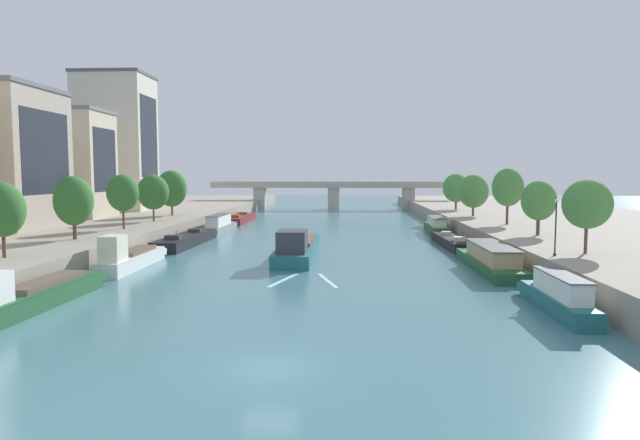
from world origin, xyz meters
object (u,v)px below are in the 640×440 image
object	(u,v)px
moored_boat_right_end	(490,259)
tree_left_end_of_row	(74,201)
moored_boat_right_gap_after	(451,241)
tree_right_third	(473,191)
moored_boat_left_second	(240,219)
moored_boat_left_near	(130,258)
tree_left_midway	(123,193)
tree_right_midway	(456,188)
moored_boat_right_near	(436,226)
tree_left_far	(172,189)
tree_right_far	(539,201)
moored_boat_left_lone	(31,295)
bridge_far	(334,192)
tree_left_distant	(2,210)
tree_right_past_mid	(508,187)
moored_boat_right_lone	(558,296)
lamppost_right_bank	(556,225)
tree_right_second	(587,204)
moored_boat_left_far	(220,224)
moored_boat_left_upstream	(187,240)
barge_midriver	(298,247)
tree_left_past_mid	(153,192)

from	to	relation	value
moored_boat_right_end	tree_left_end_of_row	xyz separation A→B (m)	(-39.69, 2.61, 5.03)
moored_boat_right_gap_after	tree_right_third	size ratio (longest dim) A/B	2.25
moored_boat_left_second	moored_boat_left_near	bearing A→B (deg)	-90.50
tree_left_midway	tree_right_midway	distance (m)	59.04
moored_boat_right_end	tree_left_end_of_row	bearing A→B (deg)	176.24
moored_boat_right_near	tree_right_third	size ratio (longest dim) A/B	2.09
tree_left_far	tree_right_far	xyz separation A→B (m)	(47.10, -25.10, -0.53)
moored_boat_right_gap_after	tree_left_far	world-z (taller)	tree_left_far
moored_boat_left_lone	tree_left_midway	bearing A→B (deg)	101.63
moored_boat_left_lone	moored_boat_right_end	world-z (taller)	moored_boat_left_lone
tree_left_far	bridge_far	xyz separation A→B (m)	(23.74, 52.27, -2.10)
tree_right_far	moored_boat_left_lone	bearing A→B (deg)	-148.48
tree_left_distant	tree_right_third	size ratio (longest dim) A/B	0.91
moored_boat_right_gap_after	tree_left_midway	size ratio (longest dim) A/B	2.24
moored_boat_left_lone	moored_boat_left_near	size ratio (longest dim) A/B	1.16
tree_right_past_mid	moored_boat_left_second	bearing A→B (deg)	145.24
moored_boat_right_lone	tree_right_far	xyz separation A→B (m)	(6.78, 23.67, 4.84)
tree_left_far	lamppost_right_bank	size ratio (longest dim) A/B	1.57
moored_boat_left_lone	tree_left_far	world-z (taller)	tree_left_far
moored_boat_right_gap_after	tree_right_second	bearing A→B (deg)	-72.23
tree_left_end_of_row	tree_left_far	xyz separation A→B (m)	(-0.36, 30.99, 0.39)
moored_boat_right_lone	tree_left_far	world-z (taller)	tree_left_far
tree_right_third	tree_right_midway	world-z (taller)	tree_right_midway
moored_boat_right_gap_after	moored_boat_left_lone	bearing A→B (deg)	-135.10
moored_boat_right_lone	tree_left_distant	size ratio (longest dim) A/B	1.79
moored_boat_left_far	moored_boat_right_near	size ratio (longest dim) A/B	1.00
tree_left_end_of_row	moored_boat_left_upstream	bearing A→B (deg)	62.18
lamppost_right_bank	tree_right_midway	bearing A→B (deg)	86.61
bridge_far	moored_boat_right_gap_after	bearing A→B (deg)	-77.10
moored_boat_left_lone	moored_boat_left_upstream	distance (m)	32.18
moored_boat_left_upstream	tree_right_far	bearing A→B (deg)	-10.81
moored_boat_right_gap_after	bridge_far	xyz separation A→B (m)	(-15.90, 69.43, 3.75)
moored_boat_left_far	moored_boat_right_lone	xyz separation A→B (m)	(32.48, -46.98, -0.02)
tree_left_end_of_row	moored_boat_left_far	bearing A→B (deg)	75.64
barge_midriver	tree_right_second	distance (m)	27.83
moored_boat_left_lone	moored_boat_right_near	xyz separation A→B (m)	(33.21, 47.34, 0.06)
moored_boat_left_lone	tree_left_midway	xyz separation A→B (m)	(-5.93, 28.80, 5.52)
tree_left_distant	moored_boat_right_lone	bearing A→B (deg)	-8.54
tree_right_third	moored_boat_left_far	bearing A→B (deg)	-175.93
moored_boat_right_end	lamppost_right_bank	xyz separation A→B (m)	(3.35, -6.19, 3.71)
moored_boat_right_near	bridge_far	size ratio (longest dim) A/B	0.22
moored_boat_right_end	tree_left_far	xyz separation A→B (m)	(-40.05, 33.60, 5.42)
moored_boat_right_lone	tree_left_midway	bearing A→B (deg)	144.64
moored_boat_left_far	tree_left_distant	xyz separation A→B (m)	(-6.98, -41.06, 4.87)
tree_left_past_mid	moored_boat_left_lone	bearing A→B (deg)	-81.14
tree_left_distant	tree_right_far	distance (m)	49.53
tree_right_third	moored_boat_right_near	bearing A→B (deg)	-151.43
moored_boat_right_end	tree_left_past_mid	xyz separation A→B (m)	(-39.18, 23.13, 5.22)
tree_right_past_mid	tree_right_midway	distance (m)	29.30
moored_boat_right_gap_after	tree_right_midway	world-z (taller)	tree_right_midway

